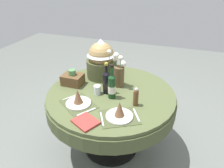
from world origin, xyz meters
TOP-DOWN VIEW (x-y plane):
  - ground at (0.00, 0.00)m, footprint 8.00×8.00m
  - dining_table at (0.00, 0.00)m, footprint 1.37×1.37m
  - place_setting_left at (-0.22, -0.31)m, footprint 0.43×0.41m
  - place_setting_right at (0.21, -0.38)m, footprint 0.42×0.39m
  - flower_vase at (0.03, 0.16)m, footprint 0.21×0.14m
  - wine_bottle_left at (0.04, -0.09)m, footprint 0.08×0.08m
  - wine_bottle_centre at (-0.04, -0.02)m, footprint 0.08×0.08m
  - tumbler_near_right at (-0.12, -0.08)m, footprint 0.07×0.07m
  - pepper_mill at (0.30, -0.15)m, footprint 0.05×0.05m
  - book_on_table at (-0.04, -0.54)m, footprint 0.26×0.24m
  - gift_tub_back_left at (-0.23, 0.31)m, footprint 0.35×0.35m
  - woven_basket_side_left at (-0.46, 0.02)m, footprint 0.22×0.17m

SIDE VIEW (x-z plane):
  - ground at x=0.00m, z-range 0.00..0.00m
  - dining_table at x=0.00m, z-range 0.26..1.03m
  - book_on_table at x=-0.04m, z-range 0.77..0.79m
  - place_setting_left at x=-0.22m, z-range 0.74..0.90m
  - place_setting_right at x=0.21m, z-range 0.74..0.90m
  - tumbler_near_right at x=-0.12m, z-range 0.77..0.87m
  - woven_basket_side_left at x=-0.46m, z-range 0.75..0.92m
  - pepper_mill at x=0.30m, z-range 0.76..0.95m
  - wine_bottle_centre at x=-0.04m, z-range 0.73..1.07m
  - wine_bottle_left at x=0.04m, z-range 0.72..1.08m
  - flower_vase at x=0.03m, z-range 0.74..1.15m
  - gift_tub_back_left at x=-0.23m, z-range 0.78..1.25m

